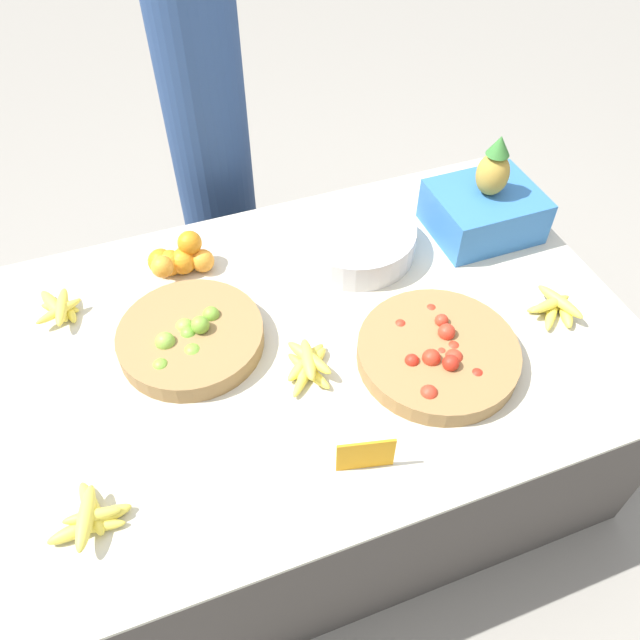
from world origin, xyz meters
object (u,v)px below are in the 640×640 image
price_sign (366,455)px  vendor_person (211,154)px  lime_bowl (191,338)px  tomato_basket (438,353)px  produce_crate (485,207)px  metal_bowl (355,240)px

price_sign → vendor_person: bearing=104.7°
lime_bowl → tomato_basket: size_ratio=0.92×
produce_crate → vendor_person: 0.99m
lime_bowl → produce_crate: 1.01m
lime_bowl → vendor_person: bearing=72.4°
tomato_basket → metal_bowl: metal_bowl is taller
tomato_basket → price_sign: (-0.31, -0.23, 0.02)m
lime_bowl → metal_bowl: bearing=19.5°
tomato_basket → lime_bowl: bearing=155.0°
lime_bowl → tomato_basket: bearing=-25.0°
metal_bowl → produce_crate: 0.43m
price_sign → vendor_person: vendor_person is taller
lime_bowl → metal_bowl: size_ratio=1.06×
tomato_basket → vendor_person: (-0.35, 1.11, 0.02)m
metal_bowl → vendor_person: bearing=116.4°
produce_crate → vendor_person: (-0.73, 0.67, -0.05)m
metal_bowl → produce_crate: (0.43, -0.04, 0.05)m
lime_bowl → produce_crate: size_ratio=1.15×
lime_bowl → metal_bowl: (0.57, 0.20, 0.02)m
price_sign → produce_crate: produce_crate is taller
metal_bowl → price_sign: price_sign is taller
lime_bowl → tomato_basket: (0.61, -0.28, -0.00)m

